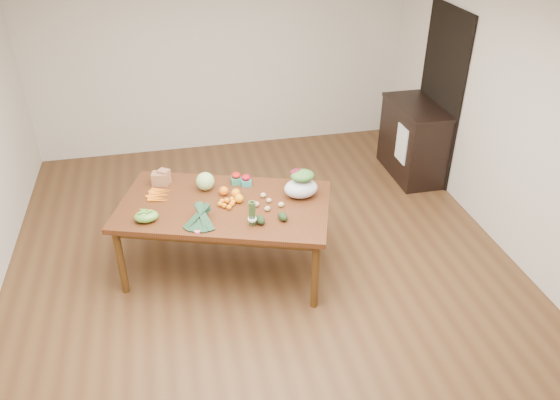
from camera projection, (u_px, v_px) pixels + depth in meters
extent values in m
plane|color=brown|center=(266.00, 274.00, 5.36)|extent=(6.00, 6.00, 0.00)
cube|color=beige|center=(220.00, 51.00, 7.14)|extent=(5.00, 0.02, 2.70)
cube|color=beige|center=(525.00, 125.00, 5.11)|extent=(0.02, 6.00, 2.70)
cube|color=#4F2A12|center=(226.00, 237.00, 5.25)|extent=(2.17, 1.64, 0.75)
cube|color=black|center=(440.00, 96.00, 6.59)|extent=(0.02, 1.00, 2.10)
cube|color=black|center=(413.00, 140.00, 6.87)|extent=(0.52, 1.02, 0.94)
cube|color=white|center=(402.00, 144.00, 6.59)|extent=(0.02, 0.28, 0.45)
sphere|color=#B9D87C|center=(205.00, 181.00, 5.23)|extent=(0.18, 0.18, 0.18)
sphere|color=#F3590E|center=(224.00, 191.00, 5.17)|extent=(0.09, 0.09, 0.09)
sphere|color=orange|center=(236.00, 193.00, 5.13)|extent=(0.09, 0.09, 0.09)
sphere|color=#F3A00E|center=(239.00, 199.00, 5.05)|extent=(0.09, 0.09, 0.09)
ellipsoid|color=#629733|center=(146.00, 216.00, 4.79)|extent=(0.21, 0.16, 0.10)
ellipsoid|color=tan|center=(256.00, 204.00, 5.00)|extent=(0.06, 0.05, 0.05)
ellipsoid|color=tan|center=(267.00, 209.00, 4.94)|extent=(0.06, 0.05, 0.05)
ellipsoid|color=tan|center=(269.00, 200.00, 5.06)|extent=(0.05, 0.04, 0.04)
ellipsoid|color=#D5B97B|center=(263.00, 195.00, 5.14)|extent=(0.06, 0.05, 0.05)
ellipsoid|color=#DBCD7E|center=(281.00, 205.00, 5.00)|extent=(0.06, 0.05, 0.05)
ellipsoid|color=black|center=(260.00, 220.00, 4.76)|extent=(0.11, 0.13, 0.08)
ellipsoid|color=black|center=(283.00, 217.00, 4.80)|extent=(0.11, 0.13, 0.08)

